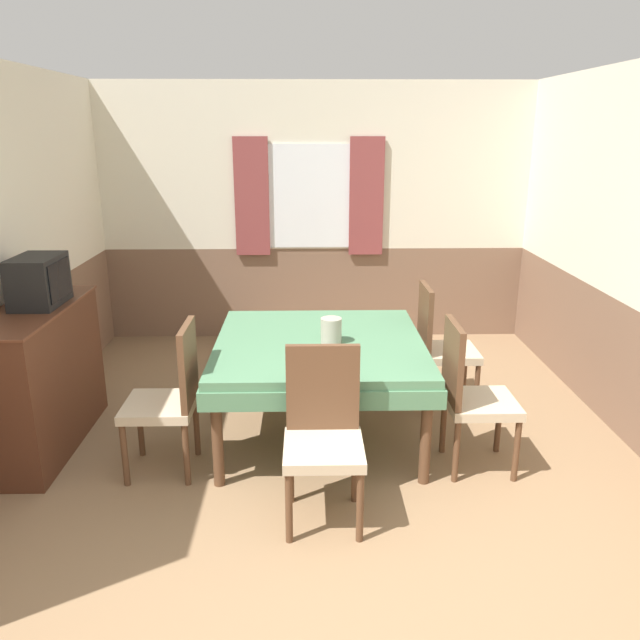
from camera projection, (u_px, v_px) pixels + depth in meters
name	position (u px, v px, depth m)	size (l,w,h in m)	color
wall_back	(315.00, 214.00, 6.39)	(4.74, 0.10, 2.60)	silver
wall_left	(0.00, 258.00, 4.26)	(0.05, 4.72, 2.60)	silver
wall_right	(634.00, 255.00, 4.35)	(0.05, 4.72, 2.60)	silver
dining_table	(320.00, 354.00, 4.40)	(1.48, 1.54, 0.72)	#4C7A56
chair_left_near	(170.00, 395.00, 3.95)	(0.44, 0.44, 0.99)	brown
chair_right_far	(440.00, 343.00, 4.90)	(0.44, 0.44, 0.99)	brown
chair_right_near	(470.00, 392.00, 3.99)	(0.44, 0.44, 0.99)	brown
chair_head_near	(323.00, 430.00, 3.48)	(0.44, 0.44, 0.99)	brown
sideboard	(40.00, 378.00, 4.28)	(0.46, 1.29, 1.00)	#4C2819
tv	(39.00, 281.00, 4.18)	(0.29, 0.44, 0.33)	black
vase	(331.00, 330.00, 4.30)	(0.15, 0.15, 0.18)	#A39989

